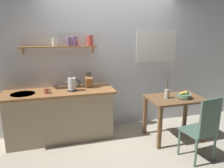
% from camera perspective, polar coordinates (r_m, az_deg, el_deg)
% --- Properties ---
extents(ground_plane, '(14.00, 14.00, 0.00)m').
position_cam_1_polar(ground_plane, '(3.82, 2.55, -14.75)').
color(ground_plane, '#BCB29E').
extents(back_wall, '(6.80, 0.11, 2.70)m').
position_cam_1_polar(back_wall, '(4.07, 2.59, 7.07)').
color(back_wall, silver).
rests_on(back_wall, ground_plane).
extents(kitchen_counter, '(1.83, 0.63, 0.88)m').
position_cam_1_polar(kitchen_counter, '(3.76, -13.75, -8.13)').
color(kitchen_counter, tan).
rests_on(kitchen_counter, ground_plane).
extents(wall_shelf, '(1.27, 0.20, 0.32)m').
position_cam_1_polar(wall_shelf, '(3.69, -11.94, 10.69)').
color(wall_shelf, '#9E6B3D').
extents(dining_table, '(0.95, 0.65, 0.75)m').
position_cam_1_polar(dining_table, '(3.80, 16.75, -5.42)').
color(dining_table, brown).
rests_on(dining_table, ground_plane).
extents(dining_chair_near, '(0.48, 0.45, 0.97)m').
position_cam_1_polar(dining_chair_near, '(3.28, 23.57, -10.73)').
color(dining_chair_near, '#4C6B5B').
rests_on(dining_chair_near, ground_plane).
extents(fruit_bowl, '(0.24, 0.24, 0.13)m').
position_cam_1_polar(fruit_bowl, '(3.75, 19.09, -2.88)').
color(fruit_bowl, slate).
rests_on(fruit_bowl, dining_table).
extents(twig_vase, '(0.09, 0.08, 0.52)m').
position_cam_1_polar(twig_vase, '(3.65, 14.78, -2.40)').
color(twig_vase, '#B7B2A8').
rests_on(twig_vase, dining_table).
extents(electric_kettle, '(0.25, 0.16, 0.24)m').
position_cam_1_polar(electric_kettle, '(3.54, -10.77, -0.13)').
color(electric_kettle, black).
rests_on(electric_kettle, kitchen_counter).
extents(knife_block, '(0.12, 0.17, 0.28)m').
position_cam_1_polar(knife_block, '(3.71, -6.34, 0.67)').
color(knife_block, '#9E6B3D').
rests_on(knife_block, kitchen_counter).
extents(coffee_mug_by_sink, '(0.12, 0.08, 0.09)m').
position_cam_1_polar(coffee_mug_by_sink, '(3.50, -17.46, -1.77)').
color(coffee_mug_by_sink, '#C6664C').
rests_on(coffee_mug_by_sink, kitchen_counter).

